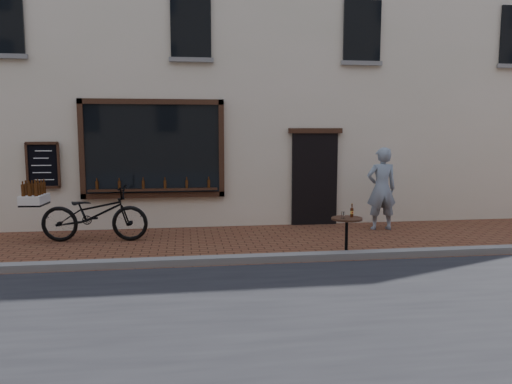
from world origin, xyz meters
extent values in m
plane|color=brown|center=(0.00, 0.00, 0.00)|extent=(90.00, 90.00, 0.00)
cube|color=slate|center=(0.00, 0.20, 0.06)|extent=(90.00, 0.25, 0.12)
cube|color=beige|center=(0.00, 6.50, 5.00)|extent=(28.00, 6.00, 10.00)
cube|color=black|center=(-1.90, 3.45, 1.85)|extent=(3.00, 0.06, 2.00)
cube|color=black|center=(-1.90, 3.43, 2.91)|extent=(3.24, 0.10, 0.12)
cube|color=black|center=(-1.90, 3.43, 0.79)|extent=(3.24, 0.10, 0.12)
cube|color=black|center=(-3.46, 3.43, 1.85)|extent=(0.12, 0.10, 2.24)
cube|color=black|center=(-0.34, 3.43, 1.85)|extent=(0.12, 0.10, 2.24)
cube|color=black|center=(-1.90, 3.38, 0.92)|extent=(2.90, 0.16, 0.05)
cube|color=black|center=(1.90, 3.46, 1.10)|extent=(1.10, 0.10, 2.20)
cube|color=black|center=(1.90, 3.43, 2.26)|extent=(1.30, 0.10, 0.12)
cube|color=black|center=(-4.30, 3.44, 1.50)|extent=(0.62, 0.04, 0.92)
cylinder|color=#3D1C07|center=(-3.15, 3.38, 1.04)|extent=(0.06, 0.06, 0.19)
cylinder|color=#3D1C07|center=(-2.65, 3.38, 1.04)|extent=(0.06, 0.06, 0.19)
cylinder|color=#3D1C07|center=(-2.15, 3.38, 1.04)|extent=(0.06, 0.06, 0.19)
cylinder|color=#3D1C07|center=(-1.65, 3.38, 1.04)|extent=(0.06, 0.06, 0.19)
cylinder|color=#3D1C07|center=(-1.15, 3.38, 1.04)|extent=(0.06, 0.06, 0.19)
cylinder|color=#3D1C07|center=(-0.65, 3.38, 1.04)|extent=(0.06, 0.06, 0.19)
cube|color=black|center=(-5.00, 3.46, 4.60)|extent=(0.90, 0.06, 1.40)
cube|color=black|center=(-1.00, 3.46, 4.60)|extent=(0.90, 0.06, 1.40)
cube|color=black|center=(3.00, 3.46, 4.60)|extent=(0.90, 0.06, 1.40)
imported|color=black|center=(-3.04, 2.31, 0.57)|extent=(2.20, 0.92, 1.13)
cube|color=black|center=(-4.23, 2.40, 0.78)|extent=(0.47, 0.63, 0.04)
cube|color=silver|center=(-4.23, 2.40, 0.88)|extent=(0.47, 0.66, 0.18)
cylinder|color=#3D1C07|center=(-4.12, 2.17, 1.09)|extent=(0.07, 0.07, 0.24)
cylinder|color=#3D1C07|center=(-4.24, 2.18, 1.09)|extent=(0.07, 0.07, 0.24)
cylinder|color=#3D1C07|center=(-4.37, 2.19, 1.09)|extent=(0.07, 0.07, 0.24)
cylinder|color=#3D1C07|center=(-4.11, 2.32, 1.09)|extent=(0.07, 0.07, 0.24)
cylinder|color=#3D1C07|center=(-4.23, 2.33, 1.09)|extent=(0.07, 0.07, 0.24)
cylinder|color=#3D1C07|center=(-4.36, 2.34, 1.09)|extent=(0.07, 0.07, 0.24)
cylinder|color=#3D1C07|center=(-4.10, 2.47, 1.09)|extent=(0.07, 0.07, 0.24)
cylinder|color=#3D1C07|center=(-4.22, 2.48, 1.09)|extent=(0.07, 0.07, 0.24)
cylinder|color=#3D1C07|center=(-4.35, 2.49, 1.09)|extent=(0.07, 0.07, 0.24)
cylinder|color=#3D1C07|center=(-4.08, 2.62, 1.09)|extent=(0.07, 0.07, 0.24)
cylinder|color=#3D1C07|center=(-4.21, 2.63, 1.09)|extent=(0.07, 0.07, 0.24)
cylinder|color=black|center=(1.68, 0.35, 0.01)|extent=(0.41, 0.41, 0.03)
cylinder|color=black|center=(1.68, 0.35, 0.35)|extent=(0.06, 0.06, 0.65)
cylinder|color=black|center=(1.68, 0.35, 0.69)|extent=(0.55, 0.55, 0.04)
cylinder|color=gold|center=(1.79, 0.41, 0.80)|extent=(0.06, 0.06, 0.06)
cylinder|color=white|center=(1.59, 0.29, 0.77)|extent=(0.07, 0.07, 0.12)
imported|color=gray|center=(3.26, 2.63, 0.94)|extent=(0.70, 0.48, 1.89)
camera|label=1|loc=(-1.20, -8.16, 2.28)|focal=35.00mm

